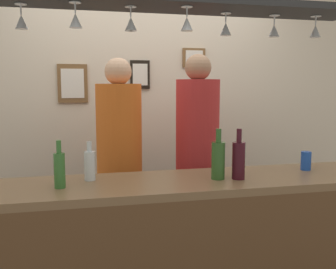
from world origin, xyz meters
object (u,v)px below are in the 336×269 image
(person_left_orange_shirt, at_px, (119,149))
(picture_frame_upper_small, at_px, (194,58))
(bottle_beer_green_import, at_px, (60,169))
(person_middle_red_shirt, at_px, (197,143))
(bottle_wine_dark_red, at_px, (239,159))
(picture_frame_caricature, at_px, (73,83))
(bottle_champagne_green, at_px, (218,159))
(picture_frame_crest, at_px, (140,75))
(drink_can, at_px, (306,161))
(bottle_soda_clear, at_px, (90,165))

(person_left_orange_shirt, bearing_deg, picture_frame_upper_small, 40.65)
(bottle_beer_green_import, bearing_deg, person_middle_red_shirt, 37.02)
(bottle_wine_dark_red, bearing_deg, picture_frame_upper_small, 83.66)
(bottle_beer_green_import, bearing_deg, person_left_orange_shirt, 62.48)
(bottle_wine_dark_red, relative_size, picture_frame_caricature, 0.88)
(person_middle_red_shirt, height_order, bottle_beer_green_import, person_middle_red_shirt)
(bottle_champagne_green, bearing_deg, person_left_orange_shirt, 123.40)
(picture_frame_crest, height_order, picture_frame_caricature, picture_frame_crest)
(person_middle_red_shirt, distance_m, bottle_champagne_green, 0.77)
(drink_can, height_order, picture_frame_crest, picture_frame_crest)
(person_middle_red_shirt, distance_m, drink_can, 0.85)
(bottle_wine_dark_red, distance_m, bottle_beer_green_import, 1.02)
(bottle_wine_dark_red, bearing_deg, picture_frame_crest, 103.61)
(picture_frame_crest, xyz_separation_m, picture_frame_caricature, (-0.61, 0.00, -0.08))
(person_middle_red_shirt, bearing_deg, bottle_beer_green_import, -142.98)
(bottle_champagne_green, bearing_deg, bottle_wine_dark_red, -13.17)
(bottle_beer_green_import, distance_m, picture_frame_crest, 1.68)
(person_left_orange_shirt, relative_size, bottle_champagne_green, 5.69)
(bottle_champagne_green, xyz_separation_m, picture_frame_crest, (-0.24, 1.44, 0.54))
(picture_frame_caricature, bearing_deg, picture_frame_crest, 0.00)
(bottle_wine_dark_red, bearing_deg, person_left_orange_shirt, 128.12)
(bottle_wine_dark_red, distance_m, picture_frame_crest, 1.60)
(bottle_champagne_green, relative_size, picture_frame_caricature, 0.88)
(picture_frame_crest, bearing_deg, drink_can, -56.30)
(person_left_orange_shirt, height_order, picture_frame_caricature, person_left_orange_shirt)
(picture_frame_crest, bearing_deg, person_left_orange_shirt, -111.59)
(bottle_soda_clear, bearing_deg, picture_frame_crest, 68.86)
(bottle_beer_green_import, bearing_deg, bottle_soda_clear, 40.43)
(bottle_wine_dark_red, height_order, picture_frame_crest, picture_frame_crest)
(drink_can, bearing_deg, person_left_orange_shirt, 150.32)
(bottle_wine_dark_red, height_order, drink_can, bottle_wine_dark_red)
(picture_frame_upper_small, bearing_deg, bottle_beer_green_import, -129.44)
(bottle_champagne_green, relative_size, bottle_beer_green_import, 1.15)
(picture_frame_crest, bearing_deg, bottle_beer_green_import, -114.81)
(bottle_wine_dark_red, bearing_deg, bottle_beer_green_import, 178.42)
(person_middle_red_shirt, bearing_deg, drink_can, -50.65)
(person_middle_red_shirt, xyz_separation_m, picture_frame_crest, (-0.35, 0.67, 0.55))
(picture_frame_upper_small, bearing_deg, bottle_soda_clear, -128.14)
(person_middle_red_shirt, distance_m, bottle_soda_clear, 1.06)
(bottle_soda_clear, bearing_deg, bottle_champagne_green, -10.63)
(person_left_orange_shirt, relative_size, picture_frame_upper_small, 7.75)
(person_left_orange_shirt, relative_size, drink_can, 13.98)
(bottle_beer_green_import, relative_size, drink_can, 2.13)
(bottle_wine_dark_red, xyz_separation_m, picture_frame_upper_small, (0.16, 1.47, 0.70))
(bottle_wine_dark_red, bearing_deg, bottle_champagne_green, 166.83)
(person_middle_red_shirt, height_order, bottle_soda_clear, person_middle_red_shirt)
(bottle_wine_dark_red, height_order, picture_frame_upper_small, picture_frame_upper_small)
(person_left_orange_shirt, relative_size, picture_frame_crest, 6.56)
(bottle_champagne_green, distance_m, picture_frame_crest, 1.55)
(bottle_soda_clear, height_order, picture_frame_caricature, picture_frame_caricature)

